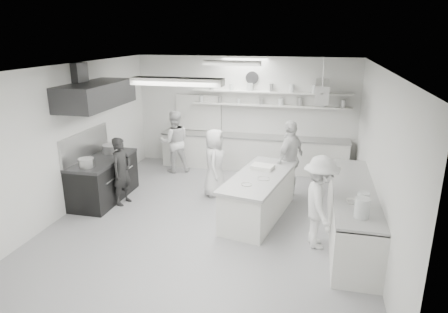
% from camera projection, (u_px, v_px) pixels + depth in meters
% --- Properties ---
extents(floor, '(6.00, 7.00, 0.02)m').
position_uv_depth(floor, '(212.00, 219.00, 8.02)').
color(floor, gray).
rests_on(floor, ground).
extents(ceiling, '(6.00, 7.00, 0.02)m').
position_uv_depth(ceiling, '(211.00, 66.00, 7.13)').
color(ceiling, silver).
rests_on(ceiling, wall_back).
extents(wall_back, '(6.00, 0.04, 3.00)m').
position_uv_depth(wall_back, '(244.00, 113.00, 10.83)').
color(wall_back, silver).
rests_on(wall_back, floor).
extents(wall_front, '(6.00, 0.04, 3.00)m').
position_uv_depth(wall_front, '(129.00, 233.00, 4.32)').
color(wall_front, silver).
rests_on(wall_front, floor).
extents(wall_left, '(0.04, 7.00, 3.00)m').
position_uv_depth(wall_left, '(72.00, 138.00, 8.23)').
color(wall_left, silver).
rests_on(wall_left, floor).
extents(wall_right, '(0.04, 7.00, 3.00)m').
position_uv_depth(wall_right, '(378.00, 158.00, 6.92)').
color(wall_right, silver).
rests_on(wall_right, floor).
extents(stove, '(0.80, 1.80, 0.90)m').
position_uv_depth(stove, '(104.00, 180.00, 8.82)').
color(stove, black).
rests_on(stove, floor).
extents(exhaust_hood, '(0.85, 2.00, 0.50)m').
position_uv_depth(exhaust_hood, '(96.00, 95.00, 8.26)').
color(exhaust_hood, '#303032').
rests_on(exhaust_hood, wall_left).
extents(back_counter, '(5.00, 0.60, 0.92)m').
position_uv_depth(back_counter, '(253.00, 153.00, 10.79)').
color(back_counter, silver).
rests_on(back_counter, floor).
extents(shelf_lower, '(4.20, 0.26, 0.04)m').
position_uv_depth(shelf_lower, '(270.00, 105.00, 10.48)').
color(shelf_lower, silver).
rests_on(shelf_lower, wall_back).
extents(shelf_upper, '(4.20, 0.26, 0.04)m').
position_uv_depth(shelf_upper, '(270.00, 92.00, 10.38)').
color(shelf_upper, silver).
rests_on(shelf_upper, wall_back).
extents(pass_through_window, '(1.30, 0.04, 1.00)m').
position_uv_depth(pass_through_window, '(199.00, 113.00, 11.11)').
color(pass_through_window, black).
rests_on(pass_through_window, wall_back).
extents(wall_clock, '(0.32, 0.05, 0.32)m').
position_uv_depth(wall_clock, '(252.00, 78.00, 10.46)').
color(wall_clock, white).
rests_on(wall_clock, wall_back).
extents(right_counter, '(0.74, 3.30, 0.94)m').
position_uv_depth(right_counter, '(352.00, 214.00, 7.12)').
color(right_counter, silver).
rests_on(right_counter, floor).
extents(pot_rack, '(0.30, 1.60, 0.40)m').
position_uv_depth(pot_rack, '(322.00, 91.00, 9.13)').
color(pot_rack, '#AEAEAE').
rests_on(pot_rack, ceiling).
extents(light_fixture_front, '(1.30, 0.25, 0.10)m').
position_uv_depth(light_fixture_front, '(177.00, 81.00, 5.47)').
color(light_fixture_front, silver).
rests_on(light_fixture_front, ceiling).
extents(light_fixture_rear, '(1.30, 0.25, 0.10)m').
position_uv_depth(light_fixture_rear, '(232.00, 63.00, 8.82)').
color(light_fixture_rear, silver).
rests_on(light_fixture_rear, ceiling).
extents(prep_island, '(1.27, 2.39, 0.84)m').
position_uv_depth(prep_island, '(259.00, 197.00, 8.00)').
color(prep_island, silver).
rests_on(prep_island, floor).
extents(stove_pot, '(0.44, 0.44, 0.23)m').
position_uv_depth(stove_pot, '(112.00, 149.00, 9.10)').
color(stove_pot, '#AEAEAE').
rests_on(stove_pot, stove).
extents(cook_stove, '(0.46, 0.60, 1.49)m').
position_uv_depth(cook_stove, '(122.00, 171.00, 8.51)').
color(cook_stove, black).
rests_on(cook_stove, floor).
extents(cook_back, '(0.99, 0.91, 1.65)m').
position_uv_depth(cook_back, '(175.00, 142.00, 10.52)').
color(cook_back, silver).
rests_on(cook_back, floor).
extents(cook_island_left, '(0.58, 0.81, 1.55)m').
position_uv_depth(cook_island_left, '(215.00, 163.00, 8.97)').
color(cook_island_left, silver).
rests_on(cook_island_left, floor).
extents(cook_island_right, '(0.83, 1.12, 1.77)m').
position_uv_depth(cook_island_right, '(290.00, 159.00, 8.89)').
color(cook_island_right, silver).
rests_on(cook_island_right, floor).
extents(cook_right, '(0.81, 1.16, 1.64)m').
position_uv_depth(cook_right, '(320.00, 202.00, 6.75)').
color(cook_right, silver).
rests_on(cook_right, floor).
extents(bowl_island_a, '(0.27, 0.27, 0.06)m').
position_uv_depth(bowl_island_a, '(264.00, 180.00, 7.67)').
color(bowl_island_a, '#AEAEAE').
rests_on(bowl_island_a, prep_island).
extents(bowl_island_b, '(0.27, 0.27, 0.06)m').
position_uv_depth(bowl_island_b, '(246.00, 186.00, 7.36)').
color(bowl_island_b, silver).
rests_on(bowl_island_b, prep_island).
extents(bowl_right, '(0.26, 0.26, 0.06)m').
position_uv_depth(bowl_right, '(354.00, 202.00, 6.39)').
color(bowl_right, silver).
rests_on(bowl_right, right_counter).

